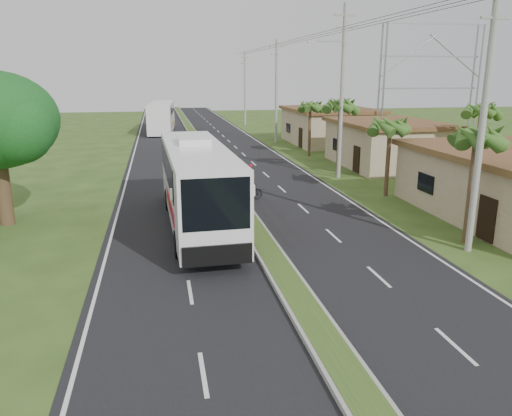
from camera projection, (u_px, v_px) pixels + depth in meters
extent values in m
plane|color=#304619|center=(288.00, 285.00, 17.94)|extent=(180.00, 180.00, 0.00)
cube|color=black|center=(220.00, 176.00, 36.90)|extent=(14.00, 160.00, 0.02)
cube|color=gray|center=(220.00, 175.00, 36.88)|extent=(1.20, 160.00, 0.17)
cube|color=#304619|center=(220.00, 174.00, 36.85)|extent=(0.95, 160.00, 0.02)
cube|color=silver|center=(127.00, 180.00, 35.66)|extent=(0.12, 160.00, 0.01)
cube|color=silver|center=(307.00, 173.00, 38.14)|extent=(0.12, 160.00, 0.01)
cube|color=tan|center=(386.00, 145.00, 40.96)|extent=(7.00, 10.00, 3.35)
cube|color=brown|center=(387.00, 123.00, 40.48)|extent=(7.60, 10.60, 0.32)
cube|color=tan|center=(329.00, 127.00, 54.21)|extent=(8.00, 11.00, 3.50)
cube|color=brown|center=(330.00, 110.00, 53.71)|extent=(8.60, 11.60, 0.32)
cylinder|color=#473321|center=(471.00, 188.00, 21.81)|extent=(0.26, 0.26, 5.00)
cylinder|color=#473321|center=(388.00, 159.00, 30.46)|extent=(0.26, 0.26, 4.60)
cylinder|color=#473321|center=(339.00, 139.00, 36.88)|extent=(0.26, 0.26, 5.40)
cylinder|color=#473321|center=(310.00, 130.00, 45.59)|extent=(0.26, 0.26, 4.80)
cylinder|color=#473321|center=(477.00, 144.00, 34.73)|extent=(0.26, 0.26, 5.20)
cylinder|color=#473321|center=(3.00, 185.00, 24.68)|extent=(0.70, 0.70, 4.00)
sphere|color=#134919|center=(16.00, 128.00, 23.21)|extent=(3.40, 3.40, 3.40)
cylinder|color=gray|center=(483.00, 121.00, 19.99)|extent=(0.28, 0.28, 11.00)
cube|color=gray|center=(495.00, 18.00, 18.98)|extent=(1.20, 0.10, 0.10)
cylinder|color=gray|center=(342.00, 94.00, 35.03)|extent=(0.28, 0.28, 12.00)
cube|color=gray|center=(345.00, 15.00, 33.68)|extent=(1.60, 0.12, 0.12)
cube|color=gray|center=(345.00, 28.00, 33.89)|extent=(1.20, 0.10, 0.10)
cube|color=gray|center=(327.00, 41.00, 33.90)|extent=(2.40, 0.10, 0.10)
cylinder|color=gray|center=(276.00, 92.00, 54.11)|extent=(0.28, 0.28, 11.00)
cube|color=gray|center=(277.00, 46.00, 52.90)|extent=(1.60, 0.12, 0.12)
cube|color=gray|center=(277.00, 54.00, 53.10)|extent=(1.20, 0.10, 0.10)
cylinder|color=gray|center=(245.00, 89.00, 73.14)|extent=(0.28, 0.28, 10.50)
cube|color=gray|center=(245.00, 57.00, 71.99)|extent=(1.60, 0.12, 0.12)
cube|color=gray|center=(245.00, 63.00, 72.19)|extent=(1.20, 0.10, 0.10)
cylinder|color=gray|center=(384.00, 89.00, 47.50)|extent=(0.18, 0.18, 12.00)
cylinder|color=gray|center=(478.00, 88.00, 49.35)|extent=(0.18, 0.18, 12.00)
cylinder|color=gray|center=(379.00, 88.00, 48.45)|extent=(0.18, 0.18, 12.00)
cylinder|color=gray|center=(472.00, 88.00, 50.30)|extent=(0.18, 0.18, 12.00)
cube|color=gray|center=(429.00, 88.00, 48.90)|extent=(10.00, 0.14, 0.14)
cube|color=gray|center=(432.00, 56.00, 48.12)|extent=(10.00, 0.14, 0.14)
cube|color=gray|center=(435.00, 23.00, 47.35)|extent=(10.00, 0.14, 0.14)
cube|color=white|center=(197.00, 182.00, 24.28)|extent=(3.13, 13.36, 3.49)
cube|color=black|center=(195.00, 164.00, 24.70)|extent=(3.11, 10.70, 1.40)
cube|color=black|center=(216.00, 204.00, 17.92)|extent=(2.49, 0.21, 1.95)
cube|color=#B40F23|center=(200.00, 203.00, 23.20)|extent=(2.98, 5.83, 0.61)
cube|color=orange|center=(197.00, 200.00, 24.84)|extent=(2.91, 3.40, 0.28)
cube|color=white|center=(193.00, 140.00, 25.04)|extent=(1.62, 2.70, 0.31)
cylinder|color=black|center=(179.00, 244.00, 20.48)|extent=(0.39, 1.16, 1.15)
cylinder|color=black|center=(239.00, 240.00, 21.00)|extent=(0.39, 1.16, 1.15)
cylinder|color=black|center=(169.00, 199.00, 27.78)|extent=(0.39, 1.16, 1.15)
cylinder|color=black|center=(213.00, 197.00, 28.31)|extent=(0.39, 1.16, 1.15)
cube|color=white|center=(162.00, 117.00, 65.11)|extent=(3.74, 13.08, 3.59)
cube|color=black|center=(162.00, 108.00, 65.37)|extent=(3.55, 9.73, 1.22)
cube|color=orange|center=(161.00, 123.00, 64.21)|extent=(3.30, 6.37, 0.39)
cylinder|color=black|center=(149.00, 132.00, 60.22)|extent=(0.41, 1.10, 1.08)
cylinder|color=black|center=(170.00, 132.00, 60.51)|extent=(0.41, 1.10, 1.08)
cylinder|color=black|center=(155.00, 124.00, 69.91)|extent=(0.41, 1.10, 1.08)
cylinder|color=black|center=(173.00, 124.00, 70.20)|extent=(0.41, 1.10, 1.08)
imported|color=black|center=(250.00, 192.00, 29.75)|extent=(1.77, 0.99, 1.02)
imported|color=maroon|center=(250.00, 178.00, 29.52)|extent=(0.71, 0.57, 1.68)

